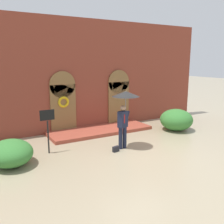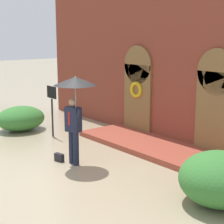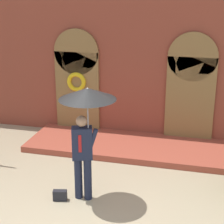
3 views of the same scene
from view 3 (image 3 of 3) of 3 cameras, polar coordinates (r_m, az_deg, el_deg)
ground_plane at (r=7.53m, az=-3.16°, el=-14.90°), size 80.00×80.00×0.00m
building_facade at (r=10.41m, az=3.41°, el=10.50°), size 14.00×2.30×5.60m
person_with_umbrella at (r=7.11m, az=-3.97°, el=0.22°), size 1.10×1.10×2.36m
handbag at (r=7.88m, az=-7.93°, el=-12.46°), size 0.30×0.18×0.22m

